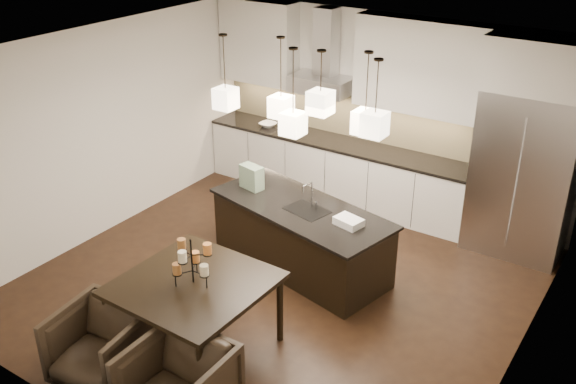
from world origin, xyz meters
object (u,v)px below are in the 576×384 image
Objects in this scene: island_body at (301,238)px; armchair_left at (102,346)px; refrigerator at (524,174)px; dining_table at (196,316)px.

island_body reaches higher than armchair_left.
dining_table is (-2.12, -3.83, -0.66)m from refrigerator.
dining_table is at bearing 51.74° from armchair_left.
dining_table is at bearing -78.38° from island_body.
refrigerator is at bearing 62.19° from dining_table.
island_body is at bearing -137.99° from refrigerator.
refrigerator is 2.58× the size of armchair_left.
dining_table reaches higher than island_body.
island_body is (-2.10, -1.89, -0.68)m from refrigerator.
refrigerator is at bearing 53.08° from armchair_left.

